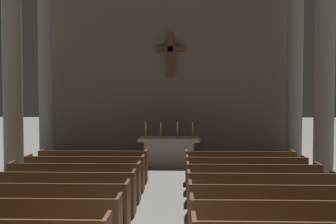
# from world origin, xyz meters

# --- Properties ---
(pew_left_row_3) EXTENTS (3.14, 0.50, 0.95)m
(pew_left_row_3) POSITION_xyz_m (-2.12, 2.08, 0.48)
(pew_left_row_3) COLOR brown
(pew_left_row_3) RESTS_ON ground
(pew_left_row_4) EXTENTS (3.14, 0.50, 0.95)m
(pew_left_row_4) POSITION_xyz_m (-2.12, 3.14, 0.48)
(pew_left_row_4) COLOR brown
(pew_left_row_4) RESTS_ON ground
(pew_left_row_5) EXTENTS (3.14, 0.50, 0.95)m
(pew_left_row_5) POSITION_xyz_m (-2.12, 4.20, 0.48)
(pew_left_row_5) COLOR brown
(pew_left_row_5) RESTS_ON ground
(pew_left_row_6) EXTENTS (3.14, 0.50, 0.95)m
(pew_left_row_6) POSITION_xyz_m (-2.12, 5.26, 0.48)
(pew_left_row_6) COLOR brown
(pew_left_row_6) RESTS_ON ground
(pew_left_row_7) EXTENTS (3.14, 0.50, 0.95)m
(pew_left_row_7) POSITION_xyz_m (-2.12, 6.32, 0.48)
(pew_left_row_7) COLOR brown
(pew_left_row_7) RESTS_ON ground
(pew_left_row_8) EXTENTS (3.14, 0.50, 0.95)m
(pew_left_row_8) POSITION_xyz_m (-2.12, 7.38, 0.48)
(pew_left_row_8) COLOR brown
(pew_left_row_8) RESTS_ON ground
(pew_right_row_4) EXTENTS (3.14, 0.50, 0.95)m
(pew_right_row_4) POSITION_xyz_m (2.12, 3.14, 0.48)
(pew_right_row_4) COLOR brown
(pew_right_row_4) RESTS_ON ground
(pew_right_row_5) EXTENTS (3.14, 0.50, 0.95)m
(pew_right_row_5) POSITION_xyz_m (2.12, 4.20, 0.48)
(pew_right_row_5) COLOR brown
(pew_right_row_5) RESTS_ON ground
(pew_right_row_6) EXTENTS (3.14, 0.50, 0.95)m
(pew_right_row_6) POSITION_xyz_m (2.12, 5.26, 0.48)
(pew_right_row_6) COLOR brown
(pew_right_row_6) RESTS_ON ground
(pew_right_row_7) EXTENTS (3.14, 0.50, 0.95)m
(pew_right_row_7) POSITION_xyz_m (2.12, 6.32, 0.48)
(pew_right_row_7) COLOR brown
(pew_right_row_7) RESTS_ON ground
(pew_right_row_8) EXTENTS (3.14, 0.50, 0.95)m
(pew_right_row_8) POSITION_xyz_m (2.12, 7.38, 0.48)
(pew_right_row_8) COLOR brown
(pew_right_row_8) RESTS_ON ground
(column_left_third) EXTENTS (0.86, 0.86, 6.43)m
(column_left_third) POSITION_xyz_m (-4.62, 7.71, 3.13)
(column_left_third) COLOR gray
(column_left_third) RESTS_ON ground
(column_right_third) EXTENTS (0.86, 0.86, 6.43)m
(column_right_third) POSITION_xyz_m (4.62, 7.71, 3.13)
(column_right_third) COLOR gray
(column_right_third) RESTS_ON ground
(column_left_fourth) EXTENTS (0.86, 0.86, 6.43)m
(column_left_fourth) POSITION_xyz_m (-4.62, 10.79, 3.13)
(column_left_fourth) COLOR gray
(column_left_fourth) RESTS_ON ground
(column_right_fourth) EXTENTS (0.86, 0.86, 6.43)m
(column_right_fourth) POSITION_xyz_m (4.62, 10.79, 3.13)
(column_right_fourth) COLOR gray
(column_right_fourth) RESTS_ON ground
(altar) EXTENTS (2.20, 0.90, 1.01)m
(altar) POSITION_xyz_m (0.00, 10.29, 0.53)
(altar) COLOR #A8A399
(altar) RESTS_ON ground
(candlestick_outer_left) EXTENTS (0.16, 0.16, 0.56)m
(candlestick_outer_left) POSITION_xyz_m (-0.85, 10.29, 1.18)
(candlestick_outer_left) COLOR #B79338
(candlestick_outer_left) RESTS_ON altar
(candlestick_inner_left) EXTENTS (0.16, 0.16, 0.56)m
(candlestick_inner_left) POSITION_xyz_m (-0.30, 10.29, 1.18)
(candlestick_inner_left) COLOR #B79338
(candlestick_inner_left) RESTS_ON altar
(candlestick_inner_right) EXTENTS (0.16, 0.16, 0.56)m
(candlestick_inner_right) POSITION_xyz_m (0.30, 10.29, 1.18)
(candlestick_inner_right) COLOR #B79338
(candlestick_inner_right) RESTS_ON altar
(candlestick_outer_right) EXTENTS (0.16, 0.16, 0.56)m
(candlestick_outer_right) POSITION_xyz_m (0.85, 10.29, 1.18)
(candlestick_outer_right) COLOR #B79338
(candlestick_outer_right) RESTS_ON altar
(apse_with_cross) EXTENTS (10.16, 0.46, 7.48)m
(apse_with_cross) POSITION_xyz_m (0.00, 12.33, 3.74)
(apse_with_cross) COLOR #706656
(apse_with_cross) RESTS_ON ground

